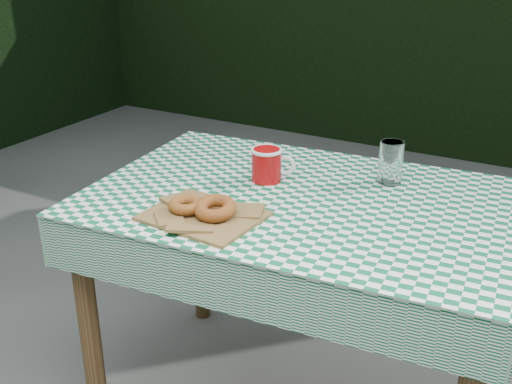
# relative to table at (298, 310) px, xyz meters

# --- Properties ---
(hedge_north) EXTENTS (7.00, 0.70, 1.80)m
(hedge_north) POSITION_rel_table_xyz_m (-0.11, 3.03, 0.53)
(hedge_north) COLOR black
(hedge_north) RESTS_ON ground
(table) EXTENTS (1.24, 0.88, 0.75)m
(table) POSITION_rel_table_xyz_m (0.00, 0.00, 0.00)
(table) COLOR #4E301B
(table) RESTS_ON ground
(tablecloth) EXTENTS (1.26, 0.90, 0.01)m
(tablecloth) POSITION_rel_table_xyz_m (0.00, 0.00, 0.38)
(tablecloth) COLOR #0E5D37
(tablecloth) RESTS_ON table
(paper_bag) EXTENTS (0.31, 0.26, 0.02)m
(paper_bag) POSITION_rel_table_xyz_m (-0.17, -0.25, 0.39)
(paper_bag) COLOR brown
(paper_bag) RESTS_ON tablecloth
(bagel_front) EXTENTS (0.13, 0.13, 0.03)m
(bagel_front) POSITION_rel_table_xyz_m (-0.22, -0.26, 0.41)
(bagel_front) COLOR brown
(bagel_front) RESTS_ON paper_bag
(bagel_back) EXTENTS (0.12, 0.12, 0.04)m
(bagel_back) POSITION_rel_table_xyz_m (-0.13, -0.24, 0.41)
(bagel_back) COLOR brown
(bagel_back) RESTS_ON paper_bag
(coffee_mug) EXTENTS (0.23, 0.23, 0.10)m
(coffee_mug) POSITION_rel_table_xyz_m (-0.15, 0.06, 0.43)
(coffee_mug) COLOR #AC0B0C
(coffee_mug) RESTS_ON tablecloth
(drinking_glass) EXTENTS (0.10, 0.10, 0.13)m
(drinking_glass) POSITION_rel_table_xyz_m (0.18, 0.22, 0.45)
(drinking_glass) COLOR white
(drinking_glass) RESTS_ON tablecloth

